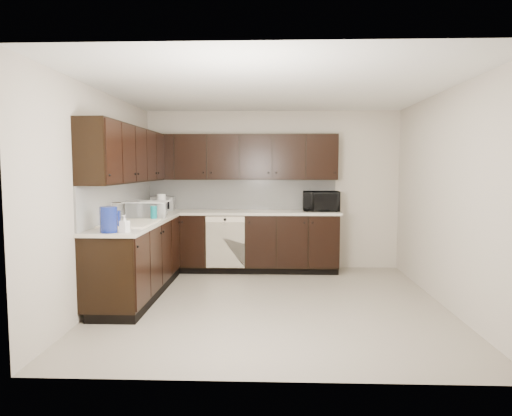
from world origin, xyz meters
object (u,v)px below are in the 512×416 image
(sink, at_px, (130,229))
(blue_pitcher, at_px, (109,220))
(toaster_oven, at_px, (163,204))
(storage_bin, at_px, (147,209))
(microwave, at_px, (321,201))

(sink, height_order, blue_pitcher, blue_pitcher)
(toaster_oven, distance_m, storage_bin, 0.88)
(blue_pitcher, bearing_deg, microwave, 36.01)
(toaster_oven, bearing_deg, blue_pitcher, -94.72)
(sink, height_order, storage_bin, sink)
(sink, distance_m, storage_bin, 0.85)
(toaster_oven, height_order, storage_bin, toaster_oven)
(storage_bin, bearing_deg, blue_pitcher, -89.10)
(sink, bearing_deg, toaster_oven, 90.81)
(storage_bin, bearing_deg, sink, -88.30)
(storage_bin, xyz_separation_m, blue_pitcher, (0.02, -1.52, 0.03))
(sink, distance_m, microwave, 3.00)
(sink, distance_m, toaster_oven, 1.72)
(blue_pitcher, bearing_deg, sink, 80.87)
(sink, distance_m, blue_pitcher, 0.71)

